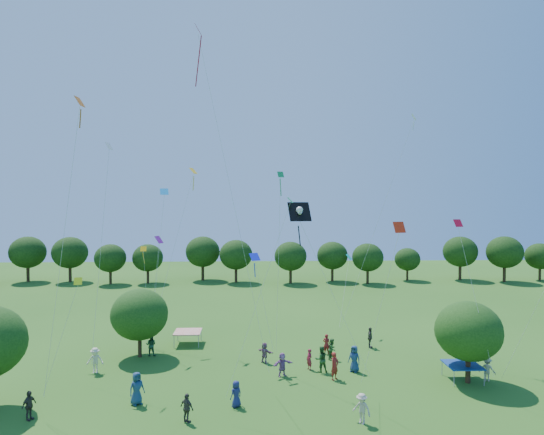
{
  "coord_description": "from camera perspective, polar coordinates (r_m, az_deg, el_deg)",
  "views": [
    {
      "loc": [
        -1.16,
        -16.02,
        12.05
      ],
      "look_at": [
        0.0,
        14.0,
        11.0
      ],
      "focal_mm": 32.0,
      "sensor_mm": 36.0,
      "label": 1
    }
  ],
  "objects": [
    {
      "name": "near_tree_north",
      "position": [
        39.32,
        -15.32,
        -10.94
      ],
      "size": [
        4.36,
        4.36,
        5.26
      ],
      "color": "#422B19",
      "rests_on": "ground"
    },
    {
      "name": "near_tree_east",
      "position": [
        35.24,
        22.11,
        -12.28
      ],
      "size": [
        4.33,
        4.33,
        5.4
      ],
      "color": "#422B19",
      "rests_on": "ground"
    },
    {
      "name": "treeline",
      "position": [
        71.89,
        -2.66,
        -4.36
      ],
      "size": [
        88.01,
        8.77,
        6.77
      ],
      "color": "#422B19",
      "rests_on": "ground"
    },
    {
      "name": "tent_red_stripe",
      "position": [
        42.31,
        -9.87,
        -13.12
      ],
      "size": [
        2.2,
        2.2,
        1.1
      ],
      "color": "red",
      "rests_on": "ground"
    },
    {
      "name": "tent_blue",
      "position": [
        36.22,
        21.51,
        -15.84
      ],
      "size": [
        2.2,
        2.2,
        1.1
      ],
      "color": "navy",
      "rests_on": "ground"
    },
    {
      "name": "crowd_person_0",
      "position": [
        35.94,
        9.66,
        -16.06
      ],
      "size": [
        1.02,
        0.96,
        1.85
      ],
      "primitive_type": "imported",
      "rotation": [
        0.0,
        0.0,
        5.6
      ],
      "color": "navy",
      "rests_on": "ground"
    },
    {
      "name": "crowd_person_1",
      "position": [
        34.31,
        7.39,
        -16.94
      ],
      "size": [
        0.81,
        0.79,
        1.85
      ],
      "primitive_type": "imported",
      "rotation": [
        0.0,
        0.0,
        0.73
      ],
      "color": "maroon",
      "rests_on": "ground"
    },
    {
      "name": "crowd_person_2",
      "position": [
        40.02,
        -14.05,
        -14.33
      ],
      "size": [
        0.87,
        0.53,
        1.68
      ],
      "primitive_type": "imported",
      "rotation": [
        0.0,
        0.0,
        3.04
      ],
      "color": "#214D2F",
      "rests_on": "ground"
    },
    {
      "name": "crowd_person_3",
      "position": [
        28.5,
        10.51,
        -21.23
      ],
      "size": [
        1.11,
        1.1,
        1.65
      ],
      "primitive_type": "imported",
      "rotation": [
        0.0,
        0.0,
        5.52
      ],
      "color": "#BEAE98",
      "rests_on": "ground"
    },
    {
      "name": "crowd_person_4",
      "position": [
        28.6,
        -9.97,
        -21.21
      ],
      "size": [
        0.99,
        0.91,
        1.59
      ],
      "primitive_type": "imported",
      "rotation": [
        0.0,
        0.0,
        2.47
      ],
      "color": "#463F38",
      "rests_on": "ground"
    },
    {
      "name": "crowd_person_5",
      "position": [
        34.69,
        1.22,
        -16.9
      ],
      "size": [
        1.6,
        1.13,
        1.62
      ],
      "primitive_type": "imported",
      "rotation": [
        0.0,
        0.0,
        0.44
      ],
      "color": "#8D5490",
      "rests_on": "ground"
    },
    {
      "name": "crowd_person_6",
      "position": [
        30.14,
        -4.24,
        -19.99
      ],
      "size": [
        0.84,
        0.8,
        1.54
      ],
      "primitive_type": "imported",
      "rotation": [
        0.0,
        0.0,
        3.85
      ],
      "color": "navy",
      "rests_on": "ground"
    },
    {
      "name": "crowd_person_7",
      "position": [
        39.43,
        6.43,
        -14.6
      ],
      "size": [
        0.7,
        0.61,
        1.59
      ],
      "primitive_type": "imported",
      "rotation": [
        0.0,
        0.0,
        2.66
      ],
      "color": "maroon",
      "rests_on": "ground"
    },
    {
      "name": "crowd_person_8",
      "position": [
        38.35,
        7.1,
        -15.1
      ],
      "size": [
        0.76,
        0.88,
        1.57
      ],
      "primitive_type": "imported",
      "rotation": [
        0.0,
        0.0,
        1.02
      ],
      "color": "#2A5524",
      "rests_on": "ground"
    },
    {
      "name": "crowd_person_9",
      "position": [
        37.38,
        -20.1,
        -15.5
      ],
      "size": [
        1.2,
        0.6,
        1.78
      ],
      "primitive_type": "imported",
      "rotation": [
        0.0,
        0.0,
        0.07
      ],
      "color": "beige",
      "rests_on": "ground"
    },
    {
      "name": "crowd_person_10",
      "position": [
        41.55,
        11.46,
        -13.68
      ],
      "size": [
        0.77,
        1.09,
        1.69
      ],
      "primitive_type": "imported",
      "rotation": [
        0.0,
        0.0,
        1.21
      ],
      "color": "#433F36",
      "rests_on": "ground"
    },
    {
      "name": "crowd_person_11",
      "position": [
        37.31,
        -0.88,
        -15.62
      ],
      "size": [
        1.4,
        1.31,
        1.52
      ],
      "primitive_type": "imported",
      "rotation": [
        0.0,
        0.0,
        2.42
      ],
      "color": "#844D6E",
      "rests_on": "ground"
    },
    {
      "name": "crowd_person_12",
      "position": [
        31.36,
        -15.63,
        -18.79
      ],
      "size": [
        1.06,
        1.0,
        1.92
      ],
      "primitive_type": "imported",
      "rotation": [
        0.0,
        0.0,
        0.69
      ],
      "color": "navy",
      "rests_on": "ground"
    },
    {
      "name": "crowd_person_13",
      "position": [
        36.02,
        4.4,
        -16.31
      ],
      "size": [
        0.57,
        0.65,
        1.48
      ],
      "primitive_type": "imported",
      "rotation": [
        0.0,
        0.0,
        5.2
      ],
      "color": "maroon",
      "rests_on": "ground"
    },
    {
      "name": "crowd_person_14",
      "position": [
        35.59,
        5.8,
        -16.25
      ],
      "size": [
        0.97,
        0.65,
        1.82
      ],
      "primitive_type": "imported",
      "rotation": [
        0.0,
        0.0,
        3.34
      ],
      "color": "#214C20",
      "rests_on": "ground"
    },
    {
      "name": "crowd_person_15",
      "position": [
        36.76,
        24.0,
        -15.98
      ],
      "size": [
        1.14,
        0.97,
        1.61
      ],
      "primitive_type": "imported",
      "rotation": [
        0.0,
        0.0,
        2.57
      ],
      "color": "#AEA48B",
      "rests_on": "ground"
    },
    {
      "name": "crowd_person_16",
      "position": [
        31.46,
        -26.68,
        -19.16
      ],
      "size": [
        0.75,
        1.04,
        1.61
      ],
      "primitive_type": "imported",
      "rotation": [
        0.0,
        0.0,
        1.19
      ],
      "color": "#39322D",
      "rests_on": "ground"
    },
    {
      "name": "pirate_kite",
      "position": [
        27.92,
        3.38,
        0.46
      ],
      "size": [
        5.14,
        1.47,
        10.66
      ],
      "color": "black"
    },
    {
      "name": "red_high_kite",
      "position": [
        30.6,
        -7.12,
        13.43
      ],
      "size": [
        4.54,
        0.66,
        21.41
      ],
      "color": "red"
    },
    {
      "name": "small_kite_0",
      "position": [
        33.98,
        21.59,
        -3.18
      ],
      "size": [
        1.51,
        2.98,
        9.52
      ],
      "color": "red"
    },
    {
      "name": "small_kite_1",
      "position": [
        26.2,
        14.05,
        -4.14
      ],
      "size": [
        1.45,
        3.79,
        9.67
      ],
      "color": "red"
    },
    {
      "name": "small_kite_2",
      "position": [
        41.99,
        -9.88,
        2.74
      ],
      "size": [
        3.52,
        2.73,
        13.57
      ],
      "color": "yellow"
    },
    {
      "name": "small_kite_3",
      "position": [
        27.4,
        0.26,
        -3.83
      ],
      "size": [
        3.83,
        1.74,
        10.94
      ],
      "color": "green"
    },
    {
      "name": "small_kite_4",
      "position": [
        42.7,
        -12.74,
        0.86
      ],
      "size": [
        1.05,
        2.89,
        11.81
      ],
      "color": "#1586D4"
    },
    {
      "name": "small_kite_5",
      "position": [
        39.74,
        -13.25,
        -3.66
      ],
      "size": [
        1.35,
        1.82,
        7.94
      ],
      "color": "#7B1583"
    },
    {
      "name": "small_kite_6",
      "position": [
        41.82,
        14.66,
        6.35
      ],
      "size": [
        6.22,
        0.68,
        17.95
      ],
      "color": "white"
    },
    {
      "name": "small_kite_7",
      "position": [
        44.87,
        8.93,
        -5.44
      ],
      "size": [
        1.9,
        4.13,
        5.83
      ],
      "color": "#0BACA6"
    },
    {
      "name": "small_kite_8",
      "position": [
        28.28,
        -22.34,
        6.55
      ],
      "size": [
        2.41,
        0.67,
        16.32
      ],
      "color": "#C6540B"
    },
    {
      "name": "small_kite_9",
      "position": [
        42.65,
        -14.81,
        -4.96
      ],
      "size": [
        1.0,
        1.81,
        6.84
      ],
      "color": "#E4A60C"
    },
    {
      "name": "small_kite_10",
      "position": [
        28.59,
        -22.56,
        -9.42
      ],
      "size": [
        2.47,
        0.85,
        6.63
      ],
      "color": "#FFFC16"
    },
    {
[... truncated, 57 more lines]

